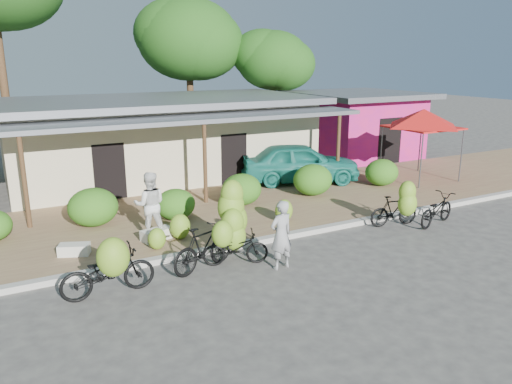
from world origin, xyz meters
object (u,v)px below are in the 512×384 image
at_px(sack_near, 157,234).
at_px(tree_center_right, 184,37).
at_px(tree_near_right, 269,58).
at_px(bike_far_left, 109,270).
at_px(vendor, 281,235).
at_px(bystander, 150,205).
at_px(bike_far_right, 437,210).
at_px(sack_far, 74,249).
at_px(red_canopy, 423,118).
at_px(teal_van, 300,163).
at_px(bike_right, 398,207).
at_px(bike_left, 206,246).
at_px(bike_center, 233,228).

bearing_deg(sack_near, tree_center_right, 66.00).
bearing_deg(tree_near_right, bike_far_left, -130.25).
relative_size(vendor, bystander, 0.93).
relative_size(tree_near_right, bike_far_right, 3.32).
distance_m(bike_far_left, bike_far_right, 9.85).
bearing_deg(bike_far_left, sack_far, 6.82).
distance_m(red_canopy, bike_far_left, 14.33).
height_order(red_canopy, bike_far_right, red_canopy).
bearing_deg(bystander, teal_van, -137.89).
relative_size(bike_right, bystander, 0.89).
relative_size(tree_center_right, bike_left, 4.15).
bearing_deg(sack_far, vendor, -34.18).
relative_size(bike_left, vendor, 1.13).
bearing_deg(bike_far_left, bystander, -31.98).
height_order(bike_right, vendor, vendor).
distance_m(bike_right, bystander, 7.26).
xyz_separation_m(tree_center_right, bike_center, (-4.54, -15.28, -5.14)).
bearing_deg(bike_right, teal_van, 8.08).
relative_size(red_canopy, bike_left, 1.81).
bearing_deg(tree_near_right, bike_left, -124.75).
height_order(red_canopy, bystander, red_canopy).
distance_m(tree_center_right, bike_right, 16.32).
height_order(tree_near_right, teal_van, tree_near_right).
height_order(tree_near_right, bike_center, tree_near_right).
bearing_deg(bystander, bike_center, 138.18).
relative_size(tree_near_right, bike_right, 3.93).
bearing_deg(teal_van, tree_near_right, 0.62).
bearing_deg(sack_far, bike_far_right, -13.21).
relative_size(tree_near_right, bike_center, 3.18).
height_order(bike_left, bystander, bystander).
height_order(bike_center, bystander, bike_center).
distance_m(bike_far_left, bike_left, 2.36).
bearing_deg(teal_van, red_canopy, -90.66).
xyz_separation_m(tree_near_right, sack_near, (-9.91, -11.28, -4.63)).
relative_size(bike_right, bike_far_right, 0.84).
height_order(bike_far_left, sack_far, bike_far_left).
relative_size(bike_center, teal_van, 0.43).
bearing_deg(bike_left, bike_center, -91.36).
distance_m(tree_near_right, bike_far_left, 18.69).
distance_m(bike_right, sack_far, 9.18).
height_order(bike_far_left, bike_right, bike_right).
xyz_separation_m(bike_center, bystander, (-1.42, 2.35, 0.20)).
distance_m(tree_near_right, vendor, 16.76).
relative_size(tree_center_right, red_canopy, 2.29).
bearing_deg(bike_right, bike_far_left, 104.01).
bearing_deg(sack_far, red_canopy, 7.74).
height_order(bike_far_left, bike_center, bike_center).
bearing_deg(bike_right, bike_left, 102.34).
bearing_deg(sack_far, bystander, 11.30).
bearing_deg(bike_far_right, bike_right, 58.92).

